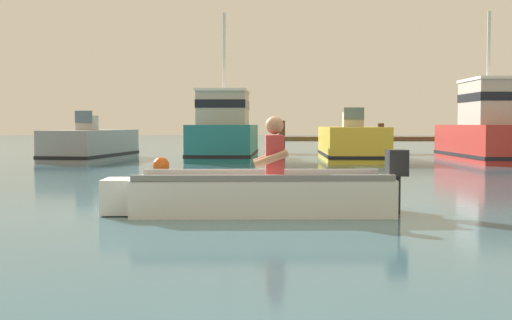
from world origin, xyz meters
TOP-DOWN VIEW (x-y plane):
  - ground_plane at (0.00, 0.00)m, footprint 120.00×120.00m
  - wooden_dock at (6.36, 16.17)m, footprint 11.95×1.64m
  - rowboat_with_person at (0.16, -0.56)m, footprint 3.71×1.21m
  - moored_boat_grey at (-5.13, 11.91)m, footprint 2.12×4.66m
  - moored_boat_teal at (-1.07, 12.16)m, footprint 2.01×4.91m
  - moored_boat_yellow at (2.82, 11.98)m, footprint 1.78×4.93m
  - moored_boat_red at (6.74, 11.34)m, footprint 1.85×5.12m
  - mooring_buoy at (-2.06, 6.05)m, footprint 0.37×0.37m

SIDE VIEW (x-z plane):
  - ground_plane at x=0.00m, z-range 0.00..0.00m
  - mooring_buoy at x=-2.06m, z-range 0.00..0.37m
  - rowboat_with_person at x=0.16m, z-range -0.34..0.85m
  - moored_boat_grey at x=-5.13m, z-range -0.31..1.19m
  - moored_boat_yellow at x=2.82m, z-range -0.31..1.28m
  - wooden_dock at x=6.36m, z-range -0.05..1.18m
  - moored_boat_teal at x=-1.07m, z-range -1.44..3.06m
  - moored_boat_red at x=6.74m, z-range -1.30..3.09m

